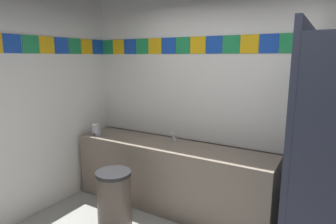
{
  "coord_description": "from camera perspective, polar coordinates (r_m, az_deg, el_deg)",
  "views": [
    {
      "loc": [
        0.94,
        -1.6,
        1.88
      ],
      "look_at": [
        -0.58,
        0.98,
        1.3
      ],
      "focal_mm": 30.25,
      "sensor_mm": 36.0,
      "label": 1
    }
  ],
  "objects": [
    {
      "name": "stall_divider",
      "position": [
        2.28,
        28.06,
        -11.79
      ],
      "size": [
        0.92,
        1.59,
        2.09
      ],
      "color": "#33384C",
      "rests_on": "ground_plane"
    },
    {
      "name": "soap_dispenser",
      "position": [
        3.98,
        -14.25,
        -3.47
      ],
      "size": [
        0.09,
        0.09,
        0.16
      ],
      "color": "#B7BABF",
      "rests_on": "vanity_counter"
    },
    {
      "name": "wall_back",
      "position": [
        3.4,
        14.01,
        1.68
      ],
      "size": [
        4.09,
        0.09,
        2.68
      ],
      "color": "white",
      "rests_on": "ground_plane"
    },
    {
      "name": "faucet_center",
      "position": [
        3.56,
        1.17,
        -5.27
      ],
      "size": [
        0.04,
        0.1,
        0.14
      ],
      "color": "silver",
      "rests_on": "vanity_counter"
    },
    {
      "name": "vanity_counter",
      "position": [
        3.64,
        0.44,
        -12.6
      ],
      "size": [
        2.54,
        0.58,
        0.83
      ],
      "color": "gray",
      "rests_on": "ground_plane"
    },
    {
      "name": "trash_bin",
      "position": [
        3.37,
        -10.75,
        -16.75
      ],
      "size": [
        0.39,
        0.39,
        0.64
      ],
      "color": "brown",
      "rests_on": "ground_plane"
    }
  ]
}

